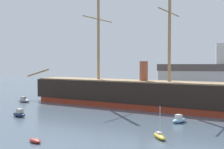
{
  "coord_description": "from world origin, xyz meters",
  "views": [
    {
      "loc": [
        22.4,
        -20.56,
        11.92
      ],
      "look_at": [
        4.38,
        40.68,
        9.49
      ],
      "focal_mm": 46.39,
      "sensor_mm": 36.0,
      "label": 1
    }
  ],
  "objects_px": {
    "dockside_warehouse_right": "(218,82)",
    "sailboat_far_right": "(224,112)",
    "motorboat_far_left": "(24,100)",
    "sailboat_mid_right": "(159,136)",
    "dinghy_distant_centre": "(132,102)",
    "motorboat_alongside_bow": "(19,114)",
    "motorboat_alongside_stern": "(179,120)",
    "dinghy_near_centre": "(35,141)",
    "tall_ship": "(131,93)"
  },
  "relations": [
    {
      "from": "dockside_warehouse_right",
      "to": "sailboat_far_right",
      "type": "bearing_deg",
      "value": -90.91
    },
    {
      "from": "motorboat_far_left",
      "to": "sailboat_mid_right",
      "type": "bearing_deg",
      "value": -34.76
    },
    {
      "from": "dinghy_distant_centre",
      "to": "dockside_warehouse_right",
      "type": "xyz_separation_m",
      "value": [
        25.57,
        16.64,
        5.56
      ]
    },
    {
      "from": "dinghy_distant_centre",
      "to": "motorboat_alongside_bow",
      "type": "bearing_deg",
      "value": -123.36
    },
    {
      "from": "motorboat_alongside_stern",
      "to": "dockside_warehouse_right",
      "type": "distance_m",
      "value": 44.14
    },
    {
      "from": "motorboat_far_left",
      "to": "sailboat_far_right",
      "type": "relative_size",
      "value": 0.71
    },
    {
      "from": "dinghy_near_centre",
      "to": "sailboat_far_right",
      "type": "xyz_separation_m",
      "value": [
        29.54,
        33.71,
        0.22
      ]
    },
    {
      "from": "dockside_warehouse_right",
      "to": "tall_ship",
      "type": "bearing_deg",
      "value": -133.77
    },
    {
      "from": "motorboat_alongside_bow",
      "to": "motorboat_far_left",
      "type": "height_order",
      "value": "motorboat_far_left"
    },
    {
      "from": "motorboat_alongside_stern",
      "to": "dinghy_distant_centre",
      "type": "distance_m",
      "value": 30.29
    },
    {
      "from": "tall_ship",
      "to": "sailboat_far_right",
      "type": "xyz_separation_m",
      "value": [
        23.43,
        -5.28,
        -3.29
      ]
    },
    {
      "from": "motorboat_far_left",
      "to": "dockside_warehouse_right",
      "type": "distance_m",
      "value": 62.98
    },
    {
      "from": "sailboat_far_right",
      "to": "dockside_warehouse_right",
      "type": "distance_m",
      "value": 30.7
    },
    {
      "from": "tall_ship",
      "to": "motorboat_alongside_bow",
      "type": "distance_m",
      "value": 29.95
    },
    {
      "from": "dinghy_near_centre",
      "to": "dockside_warehouse_right",
      "type": "xyz_separation_m",
      "value": [
        30.02,
        63.94,
        5.58
      ]
    },
    {
      "from": "tall_ship",
      "to": "sailboat_far_right",
      "type": "relative_size",
      "value": 11.53
    },
    {
      "from": "tall_ship",
      "to": "motorboat_alongside_stern",
      "type": "bearing_deg",
      "value": -51.96
    },
    {
      "from": "dinghy_near_centre",
      "to": "dinghy_distant_centre",
      "type": "xyz_separation_m",
      "value": [
        4.45,
        47.3,
        0.02
      ]
    },
    {
      "from": "motorboat_far_left",
      "to": "sailboat_far_right",
      "type": "height_order",
      "value": "sailboat_far_right"
    },
    {
      "from": "sailboat_mid_right",
      "to": "motorboat_alongside_bow",
      "type": "bearing_deg",
      "value": 162.68
    },
    {
      "from": "motorboat_alongside_stern",
      "to": "dockside_warehouse_right",
      "type": "relative_size",
      "value": 0.1
    },
    {
      "from": "tall_ship",
      "to": "motorboat_far_left",
      "type": "relative_size",
      "value": 16.29
    },
    {
      "from": "motorboat_alongside_bow",
      "to": "motorboat_alongside_stern",
      "type": "xyz_separation_m",
      "value": [
        34.87,
        3.39,
        -0.04
      ]
    },
    {
      "from": "sailboat_mid_right",
      "to": "motorboat_alongside_stern",
      "type": "xyz_separation_m",
      "value": [
        2.29,
        13.55,
        0.15
      ]
    },
    {
      "from": "sailboat_mid_right",
      "to": "motorboat_alongside_bow",
      "type": "xyz_separation_m",
      "value": [
        -32.58,
        10.16,
        0.18
      ]
    },
    {
      "from": "dinghy_near_centre",
      "to": "motorboat_far_left",
      "type": "xyz_separation_m",
      "value": [
        -27.66,
        39.2,
        0.31
      ]
    },
    {
      "from": "dinghy_near_centre",
      "to": "sailboat_mid_right",
      "type": "relative_size",
      "value": 0.55
    },
    {
      "from": "sailboat_far_right",
      "to": "motorboat_alongside_stern",
      "type": "bearing_deg",
      "value": -127.61
    },
    {
      "from": "motorboat_alongside_bow",
      "to": "dinghy_distant_centre",
      "type": "xyz_separation_m",
      "value": [
        19.36,
        29.4,
        -0.29
      ]
    },
    {
      "from": "tall_ship",
      "to": "dockside_warehouse_right",
      "type": "relative_size",
      "value": 1.75
    },
    {
      "from": "sailboat_far_right",
      "to": "dinghy_distant_centre",
      "type": "xyz_separation_m",
      "value": [
        -25.09,
        13.59,
        -0.2
      ]
    },
    {
      "from": "dinghy_near_centre",
      "to": "dockside_warehouse_right",
      "type": "relative_size",
      "value": 0.07
    },
    {
      "from": "sailboat_mid_right",
      "to": "motorboat_far_left",
      "type": "bearing_deg",
      "value": 145.24
    },
    {
      "from": "dinghy_distant_centre",
      "to": "dockside_warehouse_right",
      "type": "distance_m",
      "value": 31.01
    },
    {
      "from": "motorboat_far_left",
      "to": "tall_ship",
      "type": "bearing_deg",
      "value": -0.36
    },
    {
      "from": "tall_ship",
      "to": "motorboat_alongside_stern",
      "type": "height_order",
      "value": "tall_ship"
    },
    {
      "from": "motorboat_far_left",
      "to": "dinghy_distant_centre",
      "type": "relative_size",
      "value": 1.48
    },
    {
      "from": "sailboat_far_right",
      "to": "motorboat_far_left",
      "type": "bearing_deg",
      "value": 174.52
    },
    {
      "from": "tall_ship",
      "to": "sailboat_mid_right",
      "type": "distance_m",
      "value": 33.5
    },
    {
      "from": "tall_ship",
      "to": "sailboat_far_right",
      "type": "bearing_deg",
      "value": -12.7
    },
    {
      "from": "motorboat_alongside_bow",
      "to": "motorboat_alongside_stern",
      "type": "height_order",
      "value": "motorboat_alongside_bow"
    },
    {
      "from": "tall_ship",
      "to": "dinghy_distant_centre",
      "type": "xyz_separation_m",
      "value": [
        -1.66,
        8.31,
        -3.49
      ]
    },
    {
      "from": "motorboat_alongside_bow",
      "to": "motorboat_far_left",
      "type": "xyz_separation_m",
      "value": [
        -12.76,
        21.3,
        0.0
      ]
    },
    {
      "from": "motorboat_alongside_stern",
      "to": "dinghy_distant_centre",
      "type": "relative_size",
      "value": 1.4
    },
    {
      "from": "motorboat_alongside_bow",
      "to": "sailboat_far_right",
      "type": "distance_m",
      "value": 47.17
    },
    {
      "from": "motorboat_alongside_stern",
      "to": "motorboat_far_left",
      "type": "relative_size",
      "value": 0.95
    },
    {
      "from": "dinghy_near_centre",
      "to": "dockside_warehouse_right",
      "type": "bearing_deg",
      "value": 64.85
    },
    {
      "from": "dinghy_near_centre",
      "to": "motorboat_alongside_stern",
      "type": "height_order",
      "value": "motorboat_alongside_stern"
    },
    {
      "from": "tall_ship",
      "to": "dinghy_near_centre",
      "type": "distance_m",
      "value": 39.62
    },
    {
      "from": "sailboat_far_right",
      "to": "dinghy_distant_centre",
      "type": "bearing_deg",
      "value": 151.56
    }
  ]
}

